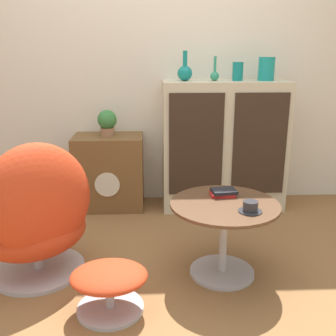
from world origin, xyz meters
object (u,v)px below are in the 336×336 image
object	(u,v)px
egg_chair	(37,217)
vase_rightmost	(266,69)
book_stack	(223,192)
coffee_table	(224,226)
teacup	(250,207)
vase_leftmost	(185,72)
potted_plant	(107,122)
ottoman	(109,282)
tv_console	(109,172)
vase_inner_left	(215,75)
sideboard	(223,145)
vase_inner_right	(238,71)

from	to	relation	value
egg_chair	vase_rightmost	distance (m)	2.06
egg_chair	book_stack	world-z (taller)	egg_chair
coffee_table	vase_rightmost	xyz separation A→B (m)	(0.51, 1.10, 0.84)
teacup	book_stack	bearing A→B (deg)	111.82
vase_leftmost	vase_rightmost	distance (m)	0.65
vase_leftmost	potted_plant	world-z (taller)	vase_leftmost
ottoman	vase_rightmost	bearing A→B (deg)	51.17
tv_console	book_stack	size ratio (longest dim) A/B	3.90
ottoman	vase_inner_left	size ratio (longest dim) A/B	2.08
sideboard	coffee_table	bearing A→B (deg)	-99.59
vase_leftmost	teacup	distance (m)	1.42
tv_console	ottoman	size ratio (longest dim) A/B	1.57
book_stack	vase_rightmost	bearing A→B (deg)	63.12
egg_chair	tv_console	bearing A→B (deg)	74.38
ottoman	vase_leftmost	world-z (taller)	vase_leftmost
vase_rightmost	teacup	xyz separation A→B (m)	(-0.39, -1.23, -0.67)
coffee_table	tv_console	bearing A→B (deg)	124.73
tv_console	vase_inner_right	distance (m)	1.33
vase_inner_left	tv_console	bearing A→B (deg)	179.35
vase_inner_left	potted_plant	world-z (taller)	vase_inner_left
vase_leftmost	ottoman	bearing A→B (deg)	-109.22
egg_chair	coffee_table	bearing A→B (deg)	-1.70
sideboard	book_stack	world-z (taller)	sideboard
tv_console	vase_leftmost	world-z (taller)	vase_leftmost
sideboard	vase_inner_right	distance (m)	0.61
egg_chair	potted_plant	bearing A→B (deg)	74.36
potted_plant	tv_console	bearing A→B (deg)	-134.45
egg_chair	coffee_table	world-z (taller)	egg_chair
tv_console	teacup	world-z (taller)	tv_console
sideboard	coffee_table	world-z (taller)	sideboard
vase_rightmost	book_stack	xyz separation A→B (m)	(-0.50, -0.98, -0.68)
vase_inner_left	potted_plant	bearing A→B (deg)	179.32
vase_leftmost	teacup	world-z (taller)	vase_leftmost
tv_console	egg_chair	bearing A→B (deg)	-105.62
sideboard	teacup	world-z (taller)	sideboard
sideboard	potted_plant	world-z (taller)	sideboard
coffee_table	potted_plant	bearing A→B (deg)	124.70
coffee_table	teacup	world-z (taller)	teacup
egg_chair	ottoman	size ratio (longest dim) A/B	2.12
tv_console	teacup	size ratio (longest dim) A/B	4.77
sideboard	potted_plant	xyz separation A→B (m)	(-0.96, 0.01, 0.20)
sideboard	tv_console	distance (m)	0.98
vase_leftmost	teacup	bearing A→B (deg)	-78.32
tv_console	vase_inner_right	size ratio (longest dim) A/B	4.26
teacup	vase_rightmost	bearing A→B (deg)	72.23
vase_leftmost	vase_rightmost	size ratio (longest dim) A/B	1.26
egg_chair	vase_leftmost	bearing A→B (deg)	48.98
ottoman	teacup	world-z (taller)	teacup
potted_plant	book_stack	bearing A→B (deg)	-51.68
book_stack	egg_chair	bearing A→B (deg)	-175.18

